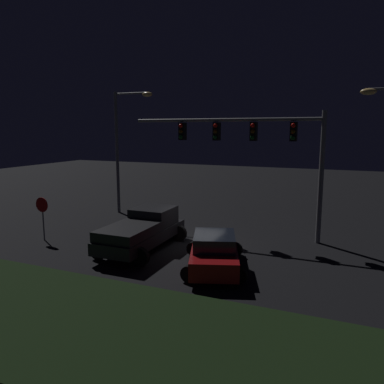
{
  "coord_description": "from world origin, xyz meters",
  "views": [
    {
      "loc": [
        6.86,
        -16.52,
        5.59
      ],
      "look_at": [
        -0.91,
        1.74,
        2.3
      ],
      "focal_mm": 35.2,
      "sensor_mm": 36.0,
      "label": 1
    }
  ],
  "objects_px": {
    "pickup_truck": "(144,228)",
    "street_lamp_left": "(124,137)",
    "car_sedan": "(214,251)",
    "traffic_signal_gantry": "(254,141)",
    "stop_sign": "(42,210)"
  },
  "relations": [
    {
      "from": "street_lamp_left",
      "to": "traffic_signal_gantry",
      "type": "bearing_deg",
      "value": -12.87
    },
    {
      "from": "car_sedan",
      "to": "street_lamp_left",
      "type": "xyz_separation_m",
      "value": [
        -9.01,
        7.47,
        4.35
      ]
    },
    {
      "from": "car_sedan",
      "to": "stop_sign",
      "type": "height_order",
      "value": "stop_sign"
    },
    {
      "from": "pickup_truck",
      "to": "traffic_signal_gantry",
      "type": "distance_m",
      "value": 7.15
    },
    {
      "from": "car_sedan",
      "to": "traffic_signal_gantry",
      "type": "distance_m",
      "value": 6.87
    },
    {
      "from": "car_sedan",
      "to": "stop_sign",
      "type": "relative_size",
      "value": 2.13
    },
    {
      "from": "traffic_signal_gantry",
      "to": "stop_sign",
      "type": "relative_size",
      "value": 4.63
    },
    {
      "from": "pickup_truck",
      "to": "street_lamp_left",
      "type": "relative_size",
      "value": 0.67
    },
    {
      "from": "pickup_truck",
      "to": "traffic_signal_gantry",
      "type": "relative_size",
      "value": 0.52
    },
    {
      "from": "pickup_truck",
      "to": "car_sedan",
      "type": "distance_m",
      "value": 4.15
    },
    {
      "from": "car_sedan",
      "to": "street_lamp_left",
      "type": "height_order",
      "value": "street_lamp_left"
    },
    {
      "from": "car_sedan",
      "to": "street_lamp_left",
      "type": "distance_m",
      "value": 12.48
    },
    {
      "from": "car_sedan",
      "to": "stop_sign",
      "type": "xyz_separation_m",
      "value": [
        -9.38,
        0.38,
        0.82
      ]
    },
    {
      "from": "pickup_truck",
      "to": "traffic_signal_gantry",
      "type": "height_order",
      "value": "traffic_signal_gantry"
    },
    {
      "from": "stop_sign",
      "to": "traffic_signal_gantry",
      "type": "bearing_deg",
      "value": 27.46
    }
  ]
}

